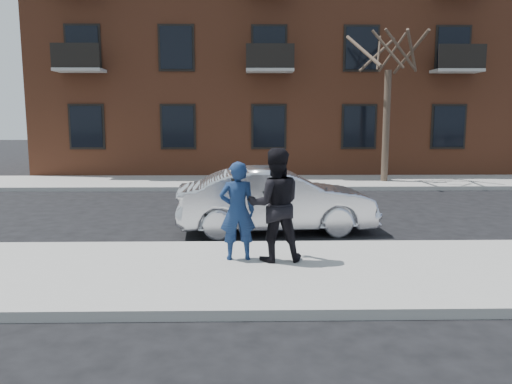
{
  "coord_description": "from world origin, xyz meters",
  "views": [
    {
      "loc": [
        -0.85,
        -8.09,
        2.6
      ],
      "look_at": [
        -0.68,
        0.4,
        1.32
      ],
      "focal_mm": 35.0,
      "sensor_mm": 36.0,
      "label": 1
    }
  ],
  "objects_px": {
    "silver_sedan": "(276,200)",
    "man_peacoat": "(275,205)",
    "man_hoodie": "(237,211)",
    "street_tree": "(390,38)"
  },
  "relations": [
    {
      "from": "street_tree",
      "to": "man_peacoat",
      "type": "bearing_deg",
      "value": -114.37
    },
    {
      "from": "silver_sedan",
      "to": "man_hoodie",
      "type": "bearing_deg",
      "value": 158.32
    },
    {
      "from": "man_hoodie",
      "to": "street_tree",
      "type": "bearing_deg",
      "value": -123.29
    },
    {
      "from": "street_tree",
      "to": "man_peacoat",
      "type": "relative_size",
      "value": 3.5
    },
    {
      "from": "street_tree",
      "to": "man_hoodie",
      "type": "bearing_deg",
      "value": -117.31
    },
    {
      "from": "street_tree",
      "to": "man_peacoat",
      "type": "height_order",
      "value": "street_tree"
    },
    {
      "from": "street_tree",
      "to": "silver_sedan",
      "type": "height_order",
      "value": "street_tree"
    },
    {
      "from": "man_peacoat",
      "to": "street_tree",
      "type": "bearing_deg",
      "value": -119.06
    },
    {
      "from": "silver_sedan",
      "to": "man_peacoat",
      "type": "relative_size",
      "value": 2.29
    },
    {
      "from": "man_hoodie",
      "to": "man_peacoat",
      "type": "height_order",
      "value": "man_peacoat"
    }
  ]
}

